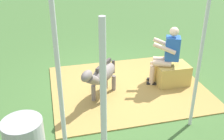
% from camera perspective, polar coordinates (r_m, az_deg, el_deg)
% --- Properties ---
extents(ground_plane, '(24.00, 24.00, 0.00)m').
position_cam_1_polar(ground_plane, '(6.06, 1.40, -4.04)').
color(ground_plane, '#426B33').
extents(hay_patch, '(3.37, 2.84, 0.02)m').
position_cam_1_polar(hay_patch, '(6.13, 3.32, -3.56)').
color(hay_patch, '#AD8C47').
rests_on(hay_patch, ground).
extents(hay_bale, '(0.73, 0.52, 0.49)m').
position_cam_1_polar(hay_bale, '(6.29, 12.53, -0.94)').
color(hay_bale, tan).
rests_on(hay_bale, ground).
extents(person_seated, '(0.72, 0.57, 1.37)m').
position_cam_1_polar(person_seated, '(6.05, 11.48, 3.42)').
color(person_seated, beige).
rests_on(person_seated, ground).
extents(pony_standing, '(0.98, 1.13, 0.90)m').
position_cam_1_polar(pony_standing, '(5.48, -2.18, -1.09)').
color(pony_standing, slate).
rests_on(pony_standing, ground).
extents(soda_bottle, '(0.07, 0.07, 0.27)m').
position_cam_1_polar(soda_bottle, '(7.00, 15.12, 0.58)').
color(soda_bottle, '#197233').
rests_on(soda_bottle, ground).
extents(tent_pole_left, '(0.06, 0.06, 2.51)m').
position_cam_1_polar(tent_pole_left, '(4.58, 18.06, 1.74)').
color(tent_pole_left, silver).
rests_on(tent_pole_left, ground).
extents(tent_pole_right, '(0.06, 0.06, 2.51)m').
position_cam_1_polar(tent_pole_right, '(3.44, -10.78, -5.74)').
color(tent_pole_right, silver).
rests_on(tent_pole_right, ground).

